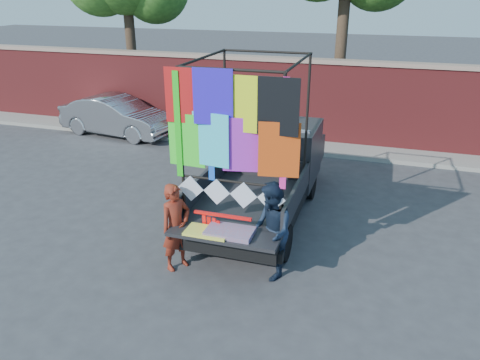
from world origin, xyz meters
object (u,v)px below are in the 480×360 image
(woman, at_px, (176,227))
(man, at_px, (271,231))
(pickup_truck, at_px, (270,168))
(sedan, at_px, (117,116))

(woman, distance_m, man, 1.63)
(pickup_truck, xyz_separation_m, woman, (-0.90, -2.99, -0.09))
(sedan, bearing_deg, pickup_truck, -113.35)
(sedan, xyz_separation_m, woman, (5.27, -6.74, 0.15))
(pickup_truck, relative_size, sedan, 1.42)
(pickup_truck, distance_m, woman, 3.12)
(pickup_truck, distance_m, man, 2.83)
(pickup_truck, relative_size, woman, 3.50)
(man, bearing_deg, pickup_truck, 168.98)
(sedan, xyz_separation_m, man, (6.88, -6.49, 0.21))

